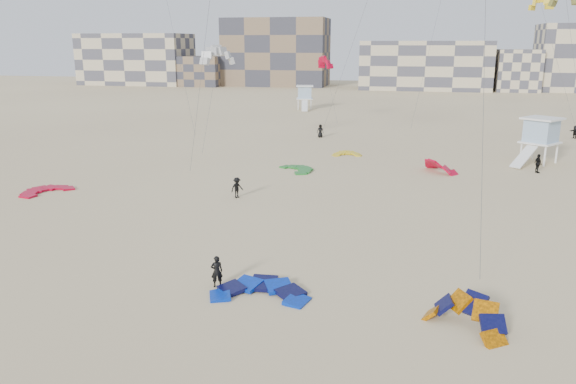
% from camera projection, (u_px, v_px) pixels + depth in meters
% --- Properties ---
extents(ground, '(320.00, 320.00, 0.00)m').
position_uv_depth(ground, '(215.00, 322.00, 24.04)').
color(ground, beige).
rests_on(ground, ground).
extents(kite_ground_blue, '(4.50, 4.71, 1.36)m').
position_uv_depth(kite_ground_blue, '(260.00, 295.00, 26.58)').
color(kite_ground_blue, '#0029D0').
rests_on(kite_ground_blue, ground).
extents(kite_ground_orange, '(4.83, 4.84, 3.46)m').
position_uv_depth(kite_ground_orange, '(465.00, 328.00, 23.57)').
color(kite_ground_orange, orange).
rests_on(kite_ground_orange, ground).
extents(kite_ground_red, '(5.35, 5.26, 0.65)m').
position_uv_depth(kite_ground_red, '(46.00, 192.00, 44.91)').
color(kite_ground_red, red).
rests_on(kite_ground_red, ground).
extents(kite_ground_green, '(5.16, 5.13, 0.63)m').
position_uv_depth(kite_ground_green, '(297.00, 170.00, 52.56)').
color(kite_ground_green, '#217F2A').
rests_on(kite_ground_green, ground).
extents(kite_ground_red_far, '(5.11, 5.07, 3.53)m').
position_uv_depth(kite_ground_red_far, '(440.00, 172.00, 52.00)').
color(kite_ground_red_far, red).
rests_on(kite_ground_red_far, ground).
extents(kite_ground_yellow, '(3.33, 3.47, 1.16)m').
position_uv_depth(kite_ground_yellow, '(347.00, 155.00, 59.54)').
color(kite_ground_yellow, yellow).
rests_on(kite_ground_yellow, ground).
extents(kitesurfer_main, '(0.69, 0.60, 1.60)m').
position_uv_depth(kitesurfer_main, '(217.00, 271.00, 27.32)').
color(kitesurfer_main, black).
rests_on(kitesurfer_main, ground).
extents(kitesurfer_c, '(1.12, 1.18, 1.60)m').
position_uv_depth(kitesurfer_c, '(237.00, 188.00, 43.08)').
color(kitesurfer_c, black).
rests_on(kitesurfer_c, ground).
extents(kitesurfer_d, '(0.75, 1.11, 1.75)m').
position_uv_depth(kitesurfer_d, '(538.00, 164.00, 51.31)').
color(kitesurfer_d, black).
rests_on(kitesurfer_d, ground).
extents(kitesurfer_e, '(0.86, 0.61, 1.66)m').
position_uv_depth(kitesurfer_e, '(320.00, 131.00, 70.57)').
color(kitesurfer_e, black).
rests_on(kitesurfer_e, ground).
extents(kitesurfer_f, '(1.05, 1.56, 1.62)m').
position_uv_depth(kitesurfer_f, '(575.00, 132.00, 69.86)').
color(kitesurfer_f, black).
rests_on(kitesurfer_f, ground).
extents(kite_fly_grey, '(5.15, 7.85, 10.50)m').
position_uv_depth(kite_fly_grey, '(218.00, 57.00, 58.11)').
color(kite_fly_grey, silver).
rests_on(kite_fly_grey, ground).
extents(kite_fly_yellow, '(7.78, 4.37, 15.98)m').
position_uv_depth(kite_fly_yellow, '(541.00, 4.00, 66.28)').
color(kite_fly_yellow, yellow).
rests_on(kite_fly_yellow, ground).
extents(kite_fly_red, '(4.78, 6.54, 9.02)m').
position_uv_depth(kite_fly_red, '(325.00, 64.00, 78.75)').
color(kite_fly_red, red).
rests_on(kite_fly_red, ground).
extents(lifeguard_tower_near, '(4.47, 6.77, 4.51)m').
position_uv_depth(lifeguard_tower_near, '(540.00, 141.00, 55.29)').
color(lifeguard_tower_near, white).
rests_on(lifeguard_tower_near, ground).
extents(lifeguard_tower_far, '(3.49, 6.06, 4.22)m').
position_uv_depth(lifeguard_tower_far, '(305.00, 98.00, 100.02)').
color(lifeguard_tower_far, white).
rests_on(lifeguard_tower_far, ground).
extents(condo_west_a, '(30.00, 15.00, 14.00)m').
position_uv_depth(condo_west_a, '(137.00, 59.00, 159.55)').
color(condo_west_a, '#C4B48F').
rests_on(condo_west_a, ground).
extents(condo_west_b, '(28.00, 14.00, 18.00)m').
position_uv_depth(condo_west_b, '(276.00, 52.00, 154.40)').
color(condo_west_b, brown).
rests_on(condo_west_b, ground).
extents(condo_mid, '(32.00, 16.00, 12.00)m').
position_uv_depth(condo_mid, '(425.00, 65.00, 142.99)').
color(condo_mid, '#C4B48F').
rests_on(condo_mid, ground).
extents(condo_fill_left, '(12.00, 10.00, 8.00)m').
position_uv_depth(condo_fill_left, '(201.00, 71.00, 154.23)').
color(condo_fill_left, brown).
rests_on(condo_fill_left, ground).
extents(condo_fill_right, '(10.00, 10.00, 10.00)m').
position_uv_depth(condo_fill_right, '(517.00, 71.00, 136.73)').
color(condo_fill_right, '#C4B48F').
rests_on(condo_fill_right, ground).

